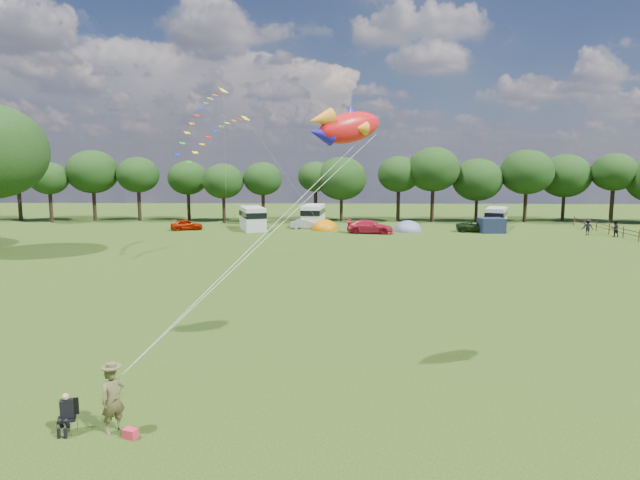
{
  "coord_description": "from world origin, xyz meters",
  "views": [
    {
      "loc": [
        0.73,
        -19.13,
        7.82
      ],
      "look_at": [
        0.0,
        8.0,
        4.0
      ],
      "focal_mm": 30.0,
      "sensor_mm": 36.0,
      "label": 1
    }
  ],
  "objects_px": {
    "walker_b": "(588,227)",
    "campervan_c": "(313,215)",
    "car_b": "(306,224)",
    "tent_orange": "(325,230)",
    "car_a": "(187,225)",
    "campervan_b": "(253,218)",
    "camp_chair": "(67,409)",
    "walker_a": "(615,229)",
    "car_c": "(370,227)",
    "campervan_d": "(496,217)",
    "tent_greyblue": "(408,231)",
    "kite_flyer": "(113,400)",
    "fish_kite": "(344,127)",
    "car_d": "(475,227)"
  },
  "relations": [
    {
      "from": "walker_b",
      "to": "campervan_c",
      "type": "bearing_deg",
      "value": -4.91
    },
    {
      "from": "car_b",
      "to": "tent_orange",
      "type": "distance_m",
      "value": 2.75
    },
    {
      "from": "car_a",
      "to": "campervan_b",
      "type": "xyz_separation_m",
      "value": [
        8.01,
        0.24,
        0.85
      ]
    },
    {
      "from": "camp_chair",
      "to": "walker_a",
      "type": "xyz_separation_m",
      "value": [
        38.66,
        44.47,
        0.17
      ]
    },
    {
      "from": "car_b",
      "to": "car_c",
      "type": "relative_size",
      "value": 0.67
    },
    {
      "from": "car_a",
      "to": "car_b",
      "type": "distance_m",
      "value": 14.45
    },
    {
      "from": "tent_orange",
      "to": "camp_chair",
      "type": "distance_m",
      "value": 50.11
    },
    {
      "from": "car_a",
      "to": "campervan_d",
      "type": "height_order",
      "value": "campervan_d"
    },
    {
      "from": "campervan_d",
      "to": "tent_greyblue",
      "type": "xyz_separation_m",
      "value": [
        -11.31,
        -3.25,
        -1.36
      ]
    },
    {
      "from": "car_a",
      "to": "kite_flyer",
      "type": "bearing_deg",
      "value": 173.87
    },
    {
      "from": "car_a",
      "to": "camp_chair",
      "type": "distance_m",
      "value": 50.15
    },
    {
      "from": "kite_flyer",
      "to": "fish_kite",
      "type": "bearing_deg",
      "value": -7.79
    },
    {
      "from": "camp_chair",
      "to": "walker_a",
      "type": "height_order",
      "value": "walker_a"
    },
    {
      "from": "car_b",
      "to": "car_c",
      "type": "height_order",
      "value": "car_c"
    },
    {
      "from": "car_a",
      "to": "kite_flyer",
      "type": "height_order",
      "value": "kite_flyer"
    },
    {
      "from": "car_a",
      "to": "kite_flyer",
      "type": "relative_size",
      "value": 1.98
    },
    {
      "from": "car_b",
      "to": "kite_flyer",
      "type": "distance_m",
      "value": 50.87
    },
    {
      "from": "car_b",
      "to": "campervan_b",
      "type": "distance_m",
      "value": 6.57
    },
    {
      "from": "campervan_c",
      "to": "walker_b",
      "type": "relative_size",
      "value": 3.18
    },
    {
      "from": "campervan_d",
      "to": "walker_b",
      "type": "xyz_separation_m",
      "value": [
        8.34,
        -6.36,
        -0.46
      ]
    },
    {
      "from": "car_d",
      "to": "tent_greyblue",
      "type": "bearing_deg",
      "value": 89.88
    },
    {
      "from": "campervan_c",
      "to": "kite_flyer",
      "type": "relative_size",
      "value": 2.99
    },
    {
      "from": "car_d",
      "to": "campervan_c",
      "type": "distance_m",
      "value": 19.9
    },
    {
      "from": "tent_greyblue",
      "to": "walker_b",
      "type": "relative_size",
      "value": 2.01
    },
    {
      "from": "campervan_d",
      "to": "camp_chair",
      "type": "bearing_deg",
      "value": 174.01
    },
    {
      "from": "tent_greyblue",
      "to": "tent_orange",
      "type": "bearing_deg",
      "value": 175.01
    },
    {
      "from": "campervan_c",
      "to": "fish_kite",
      "type": "distance_m",
      "value": 48.05
    },
    {
      "from": "kite_flyer",
      "to": "campervan_c",
      "type": "bearing_deg",
      "value": 38.57
    },
    {
      "from": "campervan_b",
      "to": "walker_b",
      "type": "xyz_separation_m",
      "value": [
        38.33,
        -3.7,
        -0.57
      ]
    },
    {
      "from": "tent_orange",
      "to": "fish_kite",
      "type": "distance_m",
      "value": 44.92
    },
    {
      "from": "car_b",
      "to": "walker_b",
      "type": "height_order",
      "value": "walker_b"
    },
    {
      "from": "campervan_d",
      "to": "tent_greyblue",
      "type": "distance_m",
      "value": 11.85
    },
    {
      "from": "kite_flyer",
      "to": "walker_b",
      "type": "distance_m",
      "value": 57.44
    },
    {
      "from": "tent_greyblue",
      "to": "walker_a",
      "type": "distance_m",
      "value": 22.48
    },
    {
      "from": "campervan_b",
      "to": "tent_greyblue",
      "type": "distance_m",
      "value": 18.74
    },
    {
      "from": "campervan_d",
      "to": "tent_orange",
      "type": "relative_size",
      "value": 1.6
    },
    {
      "from": "campervan_c",
      "to": "fish_kite",
      "type": "height_order",
      "value": "fish_kite"
    },
    {
      "from": "campervan_b",
      "to": "kite_flyer",
      "type": "distance_m",
      "value": 49.43
    },
    {
      "from": "car_c",
      "to": "car_d",
      "type": "bearing_deg",
      "value": -72.25
    },
    {
      "from": "campervan_c",
      "to": "car_a",
      "type": "bearing_deg",
      "value": 110.19
    },
    {
      "from": "car_a",
      "to": "car_d",
      "type": "relative_size",
      "value": 0.87
    },
    {
      "from": "tent_orange",
      "to": "walker_b",
      "type": "height_order",
      "value": "walker_b"
    },
    {
      "from": "camp_chair",
      "to": "fish_kite",
      "type": "bearing_deg",
      "value": 12.48
    },
    {
      "from": "campervan_d",
      "to": "tent_greyblue",
      "type": "bearing_deg",
      "value": 128.26
    },
    {
      "from": "walker_b",
      "to": "kite_flyer",
      "type": "bearing_deg",
      "value": 60.96
    },
    {
      "from": "campervan_b",
      "to": "kite_flyer",
      "type": "xyz_separation_m",
      "value": [
        3.41,
        -49.31,
        -0.51
      ]
    },
    {
      "from": "car_a",
      "to": "car_c",
      "type": "distance_m",
      "value": 22.15
    },
    {
      "from": "car_b",
      "to": "car_c",
      "type": "distance_m",
      "value": 8.74
    },
    {
      "from": "car_b",
      "to": "fish_kite",
      "type": "xyz_separation_m",
      "value": [
        3.91,
        -45.14,
        8.61
      ]
    },
    {
      "from": "camp_chair",
      "to": "fish_kite",
      "type": "height_order",
      "value": "fish_kite"
    }
  ]
}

